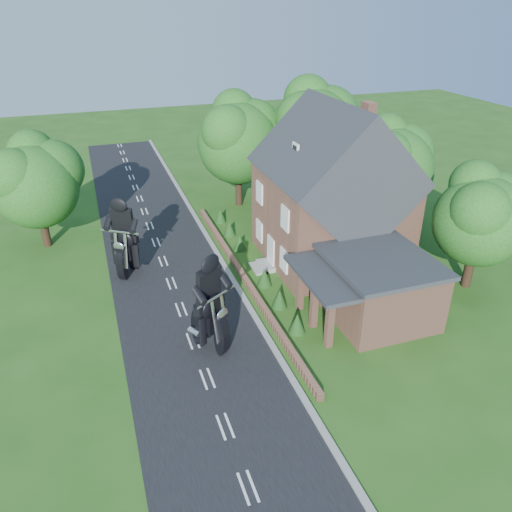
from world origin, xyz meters
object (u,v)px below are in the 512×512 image
object	(u,v)px
annex	(375,286)
motorcycle_follow	(128,263)
garden_wall	(244,277)
house	(332,196)
motorcycle_lead	(211,335)

from	to	relation	value
annex	motorcycle_follow	bearing A→B (deg)	144.02
garden_wall	motorcycle_follow	size ratio (longest dim) A/B	13.27
garden_wall	motorcycle_follow	distance (m)	7.27
annex	house	bearing A→B (deg)	84.76
house	annex	bearing A→B (deg)	-95.24
house	annex	xyz separation A→B (m)	(-0.62, -6.80, -2.58)
annex	motorcycle_follow	world-z (taller)	annex
garden_wall	motorcycle_follow	bearing A→B (deg)	155.33
house	motorcycle_follow	bearing A→B (deg)	171.00
annex	motorcycle_lead	world-z (taller)	annex
motorcycle_lead	garden_wall	bearing A→B (deg)	-153.94
motorcycle_lead	motorcycle_follow	size ratio (longest dim) A/B	1.02
motorcycle_lead	motorcycle_follow	world-z (taller)	motorcycle_lead
garden_wall	motorcycle_follow	world-z (taller)	motorcycle_follow
motorcycle_lead	motorcycle_follow	distance (m)	9.40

